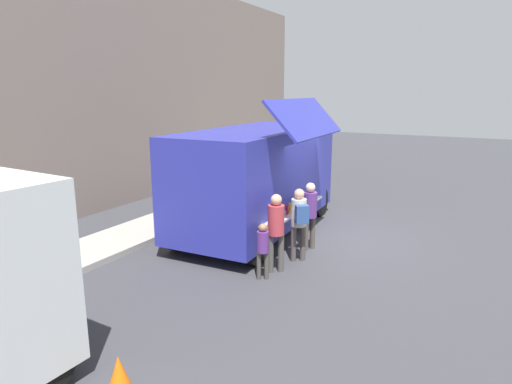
{
  "coord_description": "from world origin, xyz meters",
  "views": [
    {
      "loc": [
        -10.59,
        -3.56,
        3.76
      ],
      "look_at": [
        -1.16,
        1.57,
        1.3
      ],
      "focal_mm": 30.94,
      "sensor_mm": 36.0,
      "label": 1
    }
  ],
  "objects": [
    {
      "name": "ground_plane",
      "position": [
        0.0,
        0.0,
        0.0
      ],
      "size": [
        60.0,
        60.0,
        0.0
      ],
      "primitive_type": "plane",
      "color": "#38383D"
    },
    {
      "name": "curb_strip",
      "position": [
        -4.36,
        4.57,
        0.07
      ],
      "size": [
        28.0,
        1.6,
        0.15
      ],
      "primitive_type": "cube",
      "color": "#9E998E",
      "rests_on": "ground"
    },
    {
      "name": "food_truck_main",
      "position": [
        -0.35,
        1.94,
        1.53
      ],
      "size": [
        5.89,
        3.34,
        3.59
      ],
      "rotation": [
        0.0,
        0.0,
        0.04
      ],
      "color": "#2D31A2",
      "rests_on": "ground"
    },
    {
      "name": "traffic_cone_orange",
      "position": [
        -7.13,
        0.27,
        0.28
      ],
      "size": [
        0.36,
        0.36,
        0.55
      ],
      "primitive_type": "cone",
      "color": "orange",
      "rests_on": "ground"
    },
    {
      "name": "trash_bin",
      "position": [
        3.52,
        4.27,
        0.52
      ],
      "size": [
        0.6,
        0.6,
        1.03
      ],
      "primitive_type": "cylinder",
      "color": "#2C6336",
      "rests_on": "ground"
    },
    {
      "name": "customer_front_ordering",
      "position": [
        -1.06,
        0.17,
        0.98
      ],
      "size": [
        0.53,
        0.39,
        1.65
      ],
      "rotation": [
        0.0,
        0.0,
        1.12
      ],
      "color": "#4D4540",
      "rests_on": "ground"
    },
    {
      "name": "customer_mid_with_backpack",
      "position": [
        -1.87,
        0.09,
        1.02
      ],
      "size": [
        0.53,
        0.5,
        1.67
      ],
      "rotation": [
        0.0,
        0.0,
        0.67
      ],
      "color": "#4C4341",
      "rests_on": "ground"
    },
    {
      "name": "customer_rear_waiting",
      "position": [
        -2.68,
        0.28,
        1.01
      ],
      "size": [
        0.46,
        0.51,
        1.7
      ],
      "rotation": [
        0.0,
        0.0,
        0.68
      ],
      "color": "#4D4945",
      "rests_on": "ground"
    },
    {
      "name": "child_near_queue",
      "position": [
        -3.13,
        0.34,
        0.71
      ],
      "size": [
        0.24,
        0.24,
        1.18
      ],
      "rotation": [
        0.0,
        0.0,
        0.53
      ],
      "color": "#49433E",
      "rests_on": "ground"
    }
  ]
}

